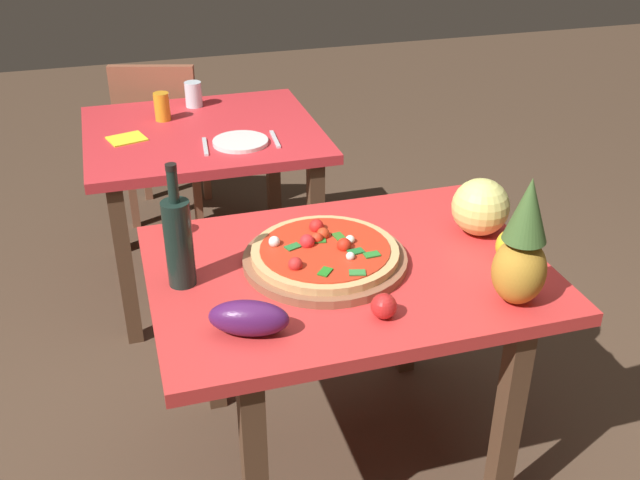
# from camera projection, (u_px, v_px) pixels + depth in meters

# --- Properties ---
(ground_plane) EXTENTS (10.00, 10.00, 0.00)m
(ground_plane) POSITION_uv_depth(u_px,v_px,m) (343.00, 452.00, 2.46)
(ground_plane) COLOR #4C3828
(display_table) EXTENTS (1.12, 0.82, 0.72)m
(display_table) POSITION_uv_depth(u_px,v_px,m) (347.00, 294.00, 2.15)
(display_table) COLOR #523624
(display_table) RESTS_ON ground_plane
(background_table) EXTENTS (0.96, 0.86, 0.72)m
(background_table) POSITION_uv_depth(u_px,v_px,m) (204.00, 152.00, 3.11)
(background_table) COLOR #523624
(background_table) RESTS_ON ground_plane
(dining_chair) EXTENTS (0.49, 0.49, 0.85)m
(dining_chair) POSITION_uv_depth(u_px,v_px,m) (162.00, 132.00, 3.70)
(dining_chair) COLOR brown
(dining_chair) RESTS_ON ground_plane
(pizza_board) EXTENTS (0.47, 0.47, 0.02)m
(pizza_board) POSITION_uv_depth(u_px,v_px,m) (325.00, 260.00, 2.11)
(pizza_board) COLOR brown
(pizza_board) RESTS_ON display_table
(pizza) EXTENTS (0.42, 0.42, 0.06)m
(pizza) POSITION_uv_depth(u_px,v_px,m) (324.00, 251.00, 2.10)
(pizza) COLOR tan
(pizza) RESTS_ON pizza_board
(wine_bottle) EXTENTS (0.08, 0.08, 0.35)m
(wine_bottle) POSITION_uv_depth(u_px,v_px,m) (179.00, 241.00, 1.96)
(wine_bottle) COLOR black
(wine_bottle) RESTS_ON display_table
(pineapple_left) EXTENTS (0.14, 0.14, 0.35)m
(pineapple_left) POSITION_uv_depth(u_px,v_px,m) (522.00, 249.00, 1.87)
(pineapple_left) COLOR #BA842A
(pineapple_left) RESTS_ON display_table
(melon) EXTENTS (0.18, 0.18, 0.18)m
(melon) POSITION_uv_depth(u_px,v_px,m) (480.00, 207.00, 2.24)
(melon) COLOR #DBD774
(melon) RESTS_ON display_table
(bell_pepper) EXTENTS (0.09, 0.09, 0.10)m
(bell_pepper) POSITION_uv_depth(u_px,v_px,m) (512.00, 246.00, 2.11)
(bell_pepper) COLOR yellow
(bell_pepper) RESTS_ON display_table
(eggplant) EXTENTS (0.22, 0.16, 0.09)m
(eggplant) POSITION_uv_depth(u_px,v_px,m) (249.00, 318.00, 1.80)
(eggplant) COLOR #4C1A52
(eggplant) RESTS_ON display_table
(tomato_near_board) EXTENTS (0.07, 0.07, 0.07)m
(tomato_near_board) POSITION_uv_depth(u_px,v_px,m) (384.00, 306.00, 1.87)
(tomato_near_board) COLOR red
(tomato_near_board) RESTS_ON display_table
(tomato_by_bottle) EXTENTS (0.06, 0.06, 0.06)m
(tomato_by_bottle) POSITION_uv_depth(u_px,v_px,m) (177.00, 223.00, 2.26)
(tomato_by_bottle) COLOR red
(tomato_by_bottle) RESTS_ON display_table
(drinking_glass_juice) EXTENTS (0.07, 0.07, 0.12)m
(drinking_glass_juice) POSITION_uv_depth(u_px,v_px,m) (162.00, 107.00, 3.13)
(drinking_glass_juice) COLOR orange
(drinking_glass_juice) RESTS_ON background_table
(drinking_glass_water) EXTENTS (0.08, 0.08, 0.11)m
(drinking_glass_water) POSITION_uv_depth(u_px,v_px,m) (193.00, 94.00, 3.29)
(drinking_glass_water) COLOR silver
(drinking_glass_water) RESTS_ON background_table
(dinner_plate) EXTENTS (0.22, 0.22, 0.02)m
(dinner_plate) POSITION_uv_depth(u_px,v_px,m) (240.00, 142.00, 2.92)
(dinner_plate) COLOR white
(dinner_plate) RESTS_ON background_table
(fork_utensil) EXTENTS (0.03, 0.18, 0.01)m
(fork_utensil) POSITION_uv_depth(u_px,v_px,m) (205.00, 147.00, 2.89)
(fork_utensil) COLOR silver
(fork_utensil) RESTS_ON background_table
(knife_utensil) EXTENTS (0.03, 0.18, 0.01)m
(knife_utensil) POSITION_uv_depth(u_px,v_px,m) (275.00, 139.00, 2.96)
(knife_utensil) COLOR silver
(knife_utensil) RESTS_ON background_table
(napkin_folded) EXTENTS (0.17, 0.15, 0.01)m
(napkin_folded) POSITION_uv_depth(u_px,v_px,m) (127.00, 139.00, 2.96)
(napkin_folded) COLOR yellow
(napkin_folded) RESTS_ON background_table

